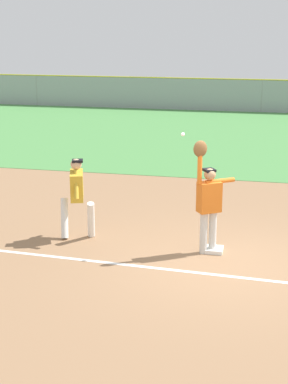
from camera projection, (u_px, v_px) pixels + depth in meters
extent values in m
plane|color=#936D4C|center=(223.00, 263.00, 11.53)|extent=(68.04, 68.04, 0.00)
cube|color=#4C8C47|center=(255.00, 137.00, 24.11)|extent=(48.29, 14.10, 0.01)
cube|color=white|center=(8.00, 251.00, 12.11)|extent=(11.98, 0.83, 0.01)
cube|color=white|center=(213.00, 250.00, 12.11)|extent=(0.38, 0.38, 0.08)
cylinder|color=silver|center=(213.00, 232.00, 12.00)|extent=(0.21, 0.21, 0.85)
cylinder|color=silver|center=(204.00, 233.00, 11.93)|extent=(0.21, 0.21, 0.85)
cube|color=orange|center=(209.00, 197.00, 11.77)|extent=(0.51, 0.46, 0.60)
sphere|color=tan|center=(210.00, 174.00, 11.64)|extent=(0.32, 0.32, 0.23)
cube|color=black|center=(209.00, 170.00, 11.65)|extent=(0.29, 0.29, 0.05)
cylinder|color=orange|center=(200.00, 167.00, 11.52)|extent=(0.12, 0.12, 0.62)
cylinder|color=orange|center=(220.00, 181.00, 11.76)|extent=(0.57, 0.42, 0.09)
ellipsoid|color=brown|center=(200.00, 149.00, 11.43)|extent=(0.31, 0.27, 0.32)
cylinder|color=white|center=(91.00, 220.00, 12.72)|extent=(0.27, 0.46, 0.85)
cylinder|color=white|center=(65.00, 218.00, 12.83)|extent=(0.27, 0.46, 0.85)
cube|color=gold|center=(77.00, 186.00, 12.58)|extent=(0.40, 0.58, 0.66)
sphere|color=#DBAD84|center=(76.00, 164.00, 12.45)|extent=(0.29, 0.29, 0.23)
cube|color=black|center=(77.00, 161.00, 12.43)|extent=(0.27, 0.26, 0.05)
cylinder|color=gold|center=(77.00, 179.00, 12.76)|extent=(0.21, 0.41, 0.58)
cylinder|color=gold|center=(76.00, 185.00, 12.34)|extent=(0.21, 0.41, 0.58)
sphere|color=white|center=(183.00, 134.00, 11.60)|extent=(0.07, 0.07, 0.07)
cube|color=#93999E|center=(262.00, 96.00, 30.52)|extent=(48.29, 0.06, 1.61)
cylinder|color=yellow|center=(263.00, 80.00, 30.29)|extent=(48.29, 0.06, 0.06)
cylinder|color=gray|center=(37.00, 91.00, 33.04)|extent=(0.08, 0.08, 1.61)
cylinder|color=gray|center=(262.00, 96.00, 30.52)|extent=(0.08, 0.08, 1.61)
cube|color=black|center=(57.00, 88.00, 36.39)|extent=(4.57, 2.33, 0.55)
cube|color=#2D333D|center=(57.00, 80.00, 36.26)|extent=(2.36, 1.96, 0.40)
cylinder|color=black|center=(86.00, 92.00, 36.90)|extent=(0.62, 0.28, 0.60)
cylinder|color=black|center=(73.00, 95.00, 35.16)|extent=(0.62, 0.28, 0.60)
cylinder|color=black|center=(43.00, 90.00, 37.77)|extent=(0.62, 0.28, 0.60)
cylinder|color=black|center=(28.00, 94.00, 36.03)|extent=(0.62, 0.28, 0.60)
cube|color=#1E6B33|center=(144.00, 89.00, 35.81)|extent=(4.43, 1.97, 0.55)
cube|color=#2D333D|center=(144.00, 81.00, 35.68)|extent=(2.23, 1.78, 0.40)
cylinder|color=black|center=(171.00, 93.00, 36.50)|extent=(0.60, 0.23, 0.60)
cylinder|color=black|center=(166.00, 96.00, 34.71)|extent=(0.60, 0.23, 0.60)
cylinder|color=black|center=(124.00, 92.00, 37.06)|extent=(0.60, 0.23, 0.60)
cylinder|color=black|center=(116.00, 95.00, 35.27)|extent=(0.60, 0.23, 0.60)
cube|color=#23389E|center=(236.00, 93.00, 34.14)|extent=(4.46, 2.03, 0.55)
cube|color=#2D333D|center=(236.00, 84.00, 34.01)|extent=(2.25, 1.81, 0.40)
cylinder|color=black|center=(262.00, 96.00, 34.85)|extent=(0.61, 0.24, 0.60)
cylinder|color=black|center=(262.00, 100.00, 33.05)|extent=(0.61, 0.24, 0.60)
cylinder|color=black|center=(211.00, 95.00, 35.37)|extent=(0.61, 0.24, 0.60)
cylinder|color=black|center=(208.00, 99.00, 33.57)|extent=(0.61, 0.24, 0.60)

